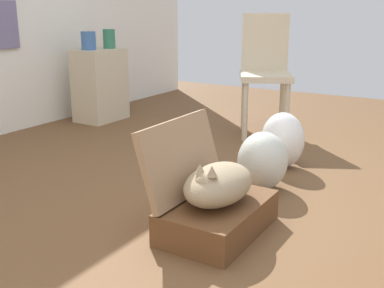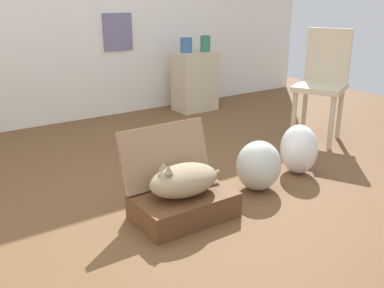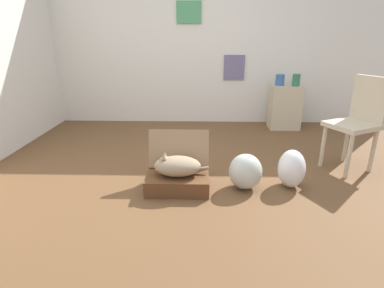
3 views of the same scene
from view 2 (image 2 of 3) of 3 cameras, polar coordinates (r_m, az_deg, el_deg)
name	(u,v)px [view 2 (image 2 of 3)]	position (r m, az deg, el deg)	size (l,w,h in m)	color
ground_plane	(193,192)	(2.94, 0.17, -6.44)	(7.68, 7.68, 0.00)	brown
suitcase_base	(184,206)	(2.59, -1.08, -8.25)	(0.59, 0.38, 0.15)	brown
suitcase_lid	(166,155)	(2.65, -3.55, -1.44)	(0.59, 0.38, 0.04)	#9B7756
cat	(183,180)	(2.52, -1.22, -4.82)	(0.52, 0.28, 0.22)	#998466
plastic_bag_white	(259,166)	(2.96, 8.91, -2.87)	(0.32, 0.29, 0.35)	silver
plastic_bag_clear	(299,149)	(3.29, 14.11, -0.68)	(0.26, 0.29, 0.38)	white
side_table	(195,81)	(5.00, 0.39, 8.37)	(0.46, 0.33, 0.68)	beige
vase_tall	(186,45)	(4.88, -0.79, 13.11)	(0.13, 0.13, 0.17)	#38609E
vase_short	(205,44)	(4.97, 1.79, 13.29)	(0.11, 0.11, 0.18)	#2D7051
chair	(322,81)	(4.09, 17.07, 8.13)	(0.60, 0.58, 1.01)	beige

